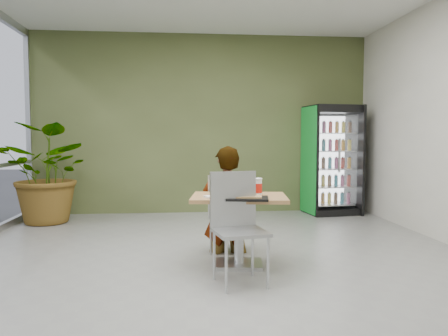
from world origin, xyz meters
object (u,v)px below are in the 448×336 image
at_px(seated_woman, 227,212).
at_px(potted_plant, 50,173).
at_px(chair_far, 226,207).
at_px(chair_near, 237,218).
at_px(dining_table, 239,216).
at_px(cafeteria_tray, 247,198).
at_px(soda_cup, 257,187).
at_px(beverage_fridge, 332,160).

relative_size(seated_woman, potted_plant, 0.98).
height_order(chair_far, chair_near, chair_near).
xyz_separation_m(dining_table, cafeteria_tray, (0.04, -0.30, 0.23)).
bearing_deg(potted_plant, soda_cup, -42.73).
bearing_deg(chair_far, potted_plant, -31.27).
height_order(seated_woman, cafeteria_tray, seated_woman).
bearing_deg(chair_near, beverage_fridge, 47.02).
bearing_deg(potted_plant, seated_woman, -38.10).
bearing_deg(chair_far, cafeteria_tray, 106.23).
distance_m(soda_cup, beverage_fridge, 3.58).
distance_m(chair_far, cafeteria_tray, 0.87).
distance_m(seated_woman, soda_cup, 0.75).
relative_size(dining_table, potted_plant, 0.67).
relative_size(chair_near, soda_cup, 5.58).
height_order(dining_table, soda_cup, soda_cup).
relative_size(chair_far, soda_cup, 5.01).
relative_size(dining_table, beverage_fridge, 0.55).
relative_size(chair_far, chair_near, 0.90).
bearing_deg(chair_near, soda_cup, 46.98).
relative_size(soda_cup, beverage_fridge, 0.10).
distance_m(dining_table, chair_near, 0.48).
bearing_deg(cafeteria_tray, soda_cup, 62.25).
bearing_deg(beverage_fridge, soda_cup, -128.80).
relative_size(cafeteria_tray, beverage_fridge, 0.21).
xyz_separation_m(dining_table, soda_cup, (0.19, -0.02, 0.30)).
relative_size(chair_far, beverage_fridge, 0.48).
bearing_deg(seated_woman, beverage_fridge, -123.51).
relative_size(cafeteria_tray, potted_plant, 0.26).
height_order(chair_far, soda_cup, soda_cup).
height_order(seated_woman, potted_plant, potted_plant).
xyz_separation_m(dining_table, beverage_fridge, (2.07, 3.02, 0.42)).
height_order(chair_near, soda_cup, chair_near).
bearing_deg(beverage_fridge, dining_table, -131.51).
distance_m(dining_table, seated_woman, 0.58).
distance_m(dining_table, chair_far, 0.54).
distance_m(soda_cup, cafeteria_tray, 0.32).
bearing_deg(chair_far, chair_near, 97.44).
relative_size(dining_table, seated_woman, 0.68).
relative_size(seated_woman, beverage_fridge, 0.81).
bearing_deg(potted_plant, dining_table, -44.43).
bearing_deg(seated_woman, soda_cup, 120.76).
xyz_separation_m(dining_table, chair_near, (-0.08, -0.47, 0.07)).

